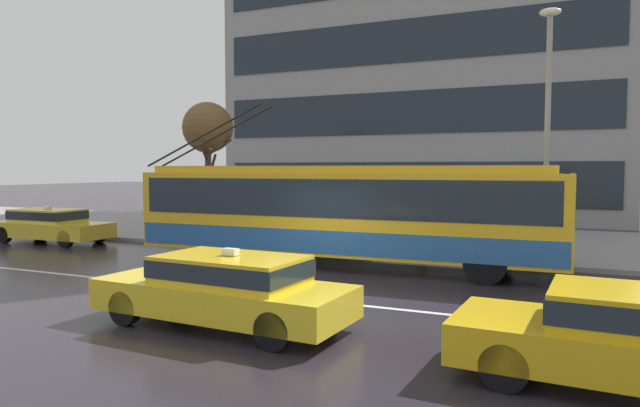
{
  "coord_description": "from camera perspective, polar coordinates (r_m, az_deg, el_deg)",
  "views": [
    {
      "loc": [
        5.85,
        -11.92,
        2.79
      ],
      "look_at": [
        -0.85,
        3.08,
        1.77
      ],
      "focal_mm": 31.78,
      "sensor_mm": 36.0,
      "label": 1
    }
  ],
  "objects": [
    {
      "name": "lane_centre_line",
      "position": [
        12.52,
        -4.49,
        -9.31
      ],
      "size": [
        72.0,
        0.14,
        0.01
      ],
      "primitive_type": "cube",
      "color": "silver",
      "rests_on": "ground_plane"
    },
    {
      "name": "taxi_oncoming_near",
      "position": [
        10.23,
        -9.5,
        -8.27
      ],
      "size": [
        4.78,
        2.0,
        1.39
      ],
      "color": "yellow",
      "rests_on": "ground_plane"
    },
    {
      "name": "ground_plane",
      "position": [
        13.57,
        -2.04,
        -8.31
      ],
      "size": [
        160.0,
        160.0,
        0.0
      ],
      "primitive_type": "plane",
      "color": "#262129"
    },
    {
      "name": "sidewalk_slab",
      "position": [
        22.5,
        8.85,
        -3.42
      ],
      "size": [
        80.0,
        10.0,
        0.14
      ],
      "primitive_type": "cube",
      "color": "gray",
      "rests_on": "ground_plane"
    },
    {
      "name": "street_tree_bare",
      "position": [
        24.15,
        -11.24,
        7.34
      ],
      "size": [
        2.19,
        2.34,
        5.39
      ],
      "color": "brown",
      "rests_on": "sidewalk_slab"
    },
    {
      "name": "street_lamp",
      "position": [
        17.68,
        21.95,
        8.39
      ],
      "size": [
        0.6,
        0.32,
        7.2
      ],
      "color": "gray",
      "rests_on": "sidewalk_slab"
    },
    {
      "name": "pedestrian_at_shelter",
      "position": [
        19.39,
        10.04,
        0.44
      ],
      "size": [
        1.54,
        1.54,
        1.95
      ],
      "color": "black",
      "rests_on": "sidewalk_slab"
    },
    {
      "name": "trolleybus",
      "position": [
        16.15,
        2.24,
        -0.73
      ],
      "size": [
        12.7,
        2.66,
        4.7
      ],
      "color": "yellow",
      "rests_on": "ground_plane"
    },
    {
      "name": "crosswalk_stripe_edge_near",
      "position": [
        13.58,
        28.91,
        -8.73
      ],
      "size": [
        0.44,
        4.4,
        0.01
      ],
      "primitive_type": "cube",
      "color": "beige",
      "rests_on": "ground_plane"
    },
    {
      "name": "bus_shelter",
      "position": [
        20.6,
        0.8,
        1.4
      ],
      "size": [
        3.69,
        1.67,
        2.5
      ],
      "color": "gray",
      "rests_on": "sidewalk_slab"
    },
    {
      "name": "taxi_queued_behind_bus",
      "position": [
        23.48,
        -25.54,
        -1.88
      ],
      "size": [
        4.68,
        1.84,
        1.39
      ],
      "color": "yellow",
      "rests_on": "ground_plane"
    },
    {
      "name": "pedestrian_approaching_curb",
      "position": [
        20.53,
        -1.96,
        0.52
      ],
      "size": [
        1.01,
        1.01,
        1.95
      ],
      "color": "#252C50",
      "rests_on": "sidewalk_slab"
    }
  ]
}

